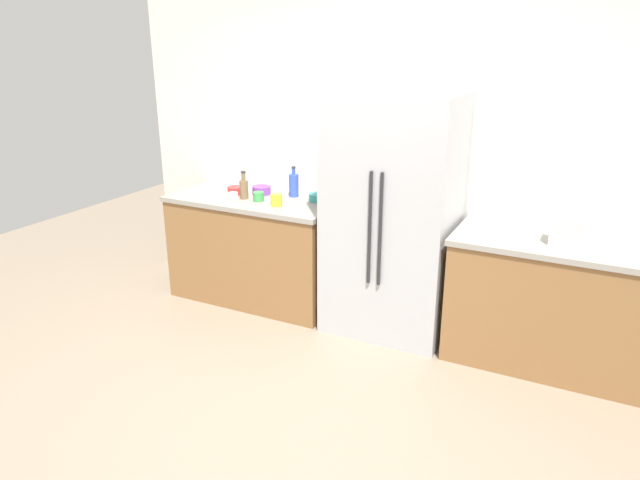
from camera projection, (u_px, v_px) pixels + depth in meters
name	position (u px, v px, depth m)	size (l,w,h in m)	color
ground_plane	(278.00, 417.00, 3.60)	(9.43, 9.43, 0.00)	gray
kitchen_back_panel	(392.00, 136.00, 4.66)	(4.72, 0.10, 2.91)	silver
counter_left	(257.00, 248.00, 5.12)	(1.47, 0.69, 0.91)	olive
counter_right	(565.00, 305.00, 4.04)	(1.56, 0.69, 0.91)	olive
refrigerator	(392.00, 217.00, 4.43)	(0.93, 0.69, 1.84)	#B2B5BA
toaster	(568.00, 231.00, 3.83)	(0.22, 0.15, 0.18)	silver
bottle_a	(244.00, 188.00, 4.91)	(0.07, 0.07, 0.24)	brown
bottle_b	(294.00, 185.00, 4.98)	(0.08, 0.08, 0.26)	blue
cup_a	(276.00, 200.00, 4.72)	(0.09, 0.09, 0.10)	yellow
cup_b	(259.00, 197.00, 4.86)	(0.09, 0.09, 0.07)	green
cup_c	(233.00, 197.00, 4.86)	(0.08, 0.08, 0.07)	white
bowl_a	(261.00, 190.00, 5.08)	(0.16, 0.16, 0.07)	purple
bowl_b	(318.00, 197.00, 4.87)	(0.16, 0.16, 0.06)	teal
bowl_c	(236.00, 190.00, 5.08)	(0.14, 0.14, 0.06)	red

